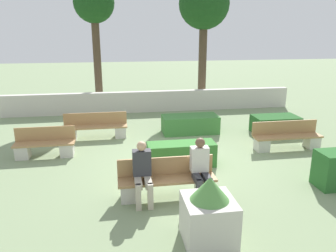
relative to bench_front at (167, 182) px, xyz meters
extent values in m
plane|color=gray|center=(0.56, 1.79, -0.32)|extent=(60.00, 60.00, 0.00)
cube|color=beige|center=(0.56, 7.72, 0.13)|extent=(12.55, 0.30, 0.90)
cube|color=#A37A4C|center=(0.00, -0.05, 0.07)|extent=(2.10, 0.44, 0.05)
cube|color=#A37A4C|center=(0.00, 0.19, 0.30)|extent=(2.10, 0.04, 0.40)
cube|color=beige|center=(-0.82, -0.05, -0.14)|extent=(0.36, 0.40, 0.37)
cube|color=beige|center=(0.82, -0.05, -0.14)|extent=(0.36, 0.40, 0.37)
cube|color=#A37A4C|center=(4.04, 2.29, 0.07)|extent=(2.08, 0.44, 0.05)
cube|color=#A37A4C|center=(4.04, 2.53, 0.30)|extent=(2.08, 0.04, 0.40)
cube|color=beige|center=(3.23, 2.29, -0.14)|extent=(0.36, 0.40, 0.37)
cube|color=beige|center=(4.85, 2.29, -0.14)|extent=(0.36, 0.40, 0.37)
cube|color=#A37A4C|center=(-1.71, 4.28, 0.07)|extent=(2.08, 0.44, 0.05)
cube|color=#A37A4C|center=(-1.71, 4.52, 0.30)|extent=(2.08, 0.04, 0.40)
cube|color=beige|center=(-2.52, 4.28, -0.14)|extent=(0.36, 0.40, 0.37)
cube|color=beige|center=(-0.90, 4.28, -0.14)|extent=(0.36, 0.40, 0.37)
cube|color=#A37A4C|center=(-3.05, 2.80, 0.07)|extent=(1.66, 0.44, 0.05)
cube|color=#A37A4C|center=(-3.05, 3.05, 0.30)|extent=(1.66, 0.04, 0.40)
cube|color=beige|center=(-3.65, 2.80, -0.14)|extent=(0.36, 0.40, 0.37)
cube|color=beige|center=(-2.45, 2.80, -0.14)|extent=(0.36, 0.40, 0.37)
cube|color=#333338|center=(0.60, -0.26, 0.16)|extent=(0.14, 0.46, 0.13)
cube|color=#333338|center=(0.80, -0.26, 0.16)|extent=(0.14, 0.46, 0.13)
cube|color=#333338|center=(0.58, -0.49, -0.05)|extent=(0.11, 0.11, 0.55)
cube|color=#333338|center=(0.82, -0.49, -0.05)|extent=(0.11, 0.11, 0.55)
cube|color=beige|center=(0.70, -0.02, 0.50)|extent=(0.38, 0.22, 0.54)
sphere|color=brown|center=(0.70, -0.04, 0.87)|extent=(0.21, 0.21, 0.21)
cube|color=#B2A893|center=(-0.63, -0.26, 0.16)|extent=(0.14, 0.46, 0.13)
cube|color=#B2A893|center=(-0.43, -0.26, 0.16)|extent=(0.14, 0.46, 0.13)
cube|color=#B2A893|center=(-0.65, -0.49, -0.05)|extent=(0.11, 0.11, 0.55)
cube|color=#B2A893|center=(-0.41, -0.49, -0.05)|extent=(0.11, 0.11, 0.55)
cube|color=#333338|center=(-0.53, -0.02, 0.50)|extent=(0.38, 0.22, 0.54)
sphere|color=tan|center=(-0.53, -0.04, 0.87)|extent=(0.20, 0.20, 0.20)
cube|color=#235623|center=(4.46, 3.91, -0.02)|extent=(1.55, 0.89, 0.60)
cube|color=#3D7A38|center=(1.52, 4.41, -0.02)|extent=(1.93, 0.87, 0.61)
cube|color=#33702D|center=(0.64, 1.58, -0.01)|extent=(1.78, 0.61, 0.63)
cube|color=beige|center=(0.43, -1.69, 0.07)|extent=(0.84, 0.84, 0.79)
cone|color=#569347|center=(0.43, -1.69, 0.67)|extent=(0.65, 0.65, 0.40)
cylinder|color=#473828|center=(-1.75, 8.90, 1.74)|extent=(0.34, 0.34, 4.13)
sphere|color=#194219|center=(-1.75, 8.90, 4.29)|extent=(1.76, 1.76, 1.76)
cylinder|color=#473828|center=(3.08, 8.75, 1.67)|extent=(0.37, 0.37, 3.98)
sphere|color=#194219|center=(3.08, 8.75, 4.29)|extent=(2.27, 2.27, 2.27)
camera|label=1|loc=(-1.01, -6.33, 3.14)|focal=35.00mm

